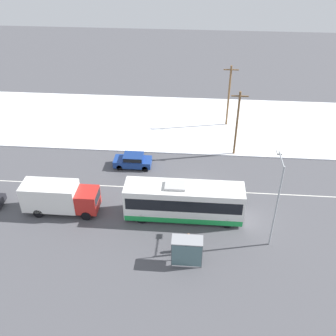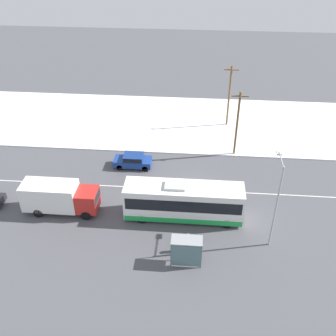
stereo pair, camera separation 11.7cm
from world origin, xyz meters
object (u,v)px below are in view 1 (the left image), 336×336
streetlamp (277,194)px  utility_pole_roadside (237,123)px  pedestrian_at_stop (188,240)px  bus_shelter (187,249)px  city_bus (184,201)px  sedan_car (133,160)px  box_truck (59,197)px  utility_pole_snowlot (229,95)px

streetlamp → utility_pole_roadside: 13.92m
pedestrian_at_stop → bus_shelter: 1.60m
city_bus → streetlamp: size_ratio=1.34×
sedan_car → streetlamp: size_ratio=0.51×
pedestrian_at_stop → streetlamp: 8.01m
city_bus → utility_pole_roadside: size_ratio=1.38×
box_truck → city_bus: bearing=0.6°
sedan_car → city_bus: bearing=126.9°
city_bus → box_truck: (-11.41, -0.12, -0.11)m
city_bus → sedan_car: size_ratio=2.61×
pedestrian_at_stop → streetlamp: (6.81, 1.73, 3.83)m
utility_pole_snowlot → city_bus: bearing=-104.2°
sedan_car → streetlamp: streetlamp is taller
box_truck → bus_shelter: 13.17m
sedan_car → pedestrian_at_stop: size_ratio=2.19×
box_truck → sedan_car: box_truck is taller
city_bus → pedestrian_at_stop: bearing=-82.3°
pedestrian_at_stop → bus_shelter: (-0.05, -1.51, 0.53)m
pedestrian_at_stop → box_truck: bearing=161.2°
sedan_car → bus_shelter: size_ratio=1.66×
pedestrian_at_stop → utility_pole_roadside: size_ratio=0.24×
box_truck → utility_pole_roadside: bearing=34.4°
box_truck → pedestrian_at_stop: (11.98, -4.07, -0.52)m
pedestrian_at_stop → utility_pole_snowlot: (4.09, 22.53, 3.01)m
box_truck → streetlamp: size_ratio=0.87×
sedan_car → utility_pole_roadside: size_ratio=0.53×
bus_shelter → utility_pole_snowlot: size_ratio=0.31×
utility_pole_roadside → utility_pole_snowlot: utility_pole_snowlot is taller
utility_pole_roadside → bus_shelter: bearing=-105.5°
city_bus → utility_pole_snowlot: bearing=75.8°
sedan_car → utility_pole_roadside: bearing=-162.7°
bus_shelter → utility_pole_roadside: bearing=74.5°
sedan_car → utility_pole_snowlot: 15.25m
pedestrian_at_stop → bus_shelter: bearing=-91.8°
box_truck → sedan_car: 9.71m
city_bus → pedestrian_at_stop: size_ratio=5.72×
box_truck → streetlamp: (18.79, -2.34, 3.31)m
bus_shelter → utility_pole_roadside: (4.70, 16.95, 2.34)m
pedestrian_at_stop → sedan_car: bearing=118.2°
sedan_car → utility_pole_roadside: (11.08, 3.45, 3.20)m
streetlamp → utility_pole_snowlot: 20.99m
sedan_car → streetlamp: 17.26m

